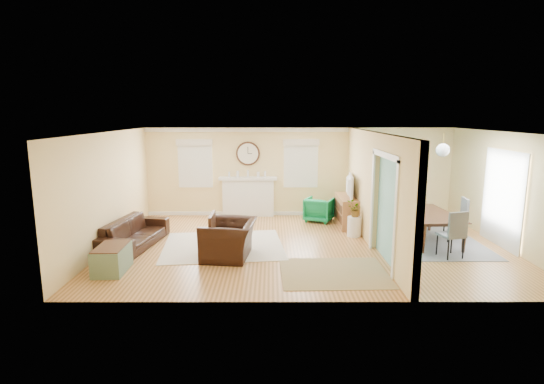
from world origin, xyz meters
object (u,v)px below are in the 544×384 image
object	(u,v)px
sofa	(135,233)
eames_chair	(229,239)
credenza	(347,211)
green_chair	(319,210)
dining_table	(429,227)

from	to	relation	value
sofa	eames_chair	distance (m)	2.38
eames_chair	credenza	world-z (taller)	credenza
eames_chair	green_chair	distance (m)	3.79
eames_chair	green_chair	bearing A→B (deg)	150.14
eames_chair	green_chair	world-z (taller)	eames_chair
green_chair	credenza	xyz separation A→B (m)	(0.70, -0.45, 0.06)
dining_table	eames_chair	bearing A→B (deg)	100.87
green_chair	eames_chair	bearing A→B (deg)	77.23
credenza	dining_table	distance (m)	2.24
sofa	eames_chair	world-z (taller)	eames_chair
green_chair	credenza	bearing A→B (deg)	170.55
sofa	eames_chair	bearing A→B (deg)	-101.11
eames_chair	credenza	size ratio (longest dim) A/B	0.85
sofa	green_chair	xyz separation A→B (m)	(4.48, 2.28, 0.02)
credenza	green_chair	bearing A→B (deg)	147.08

